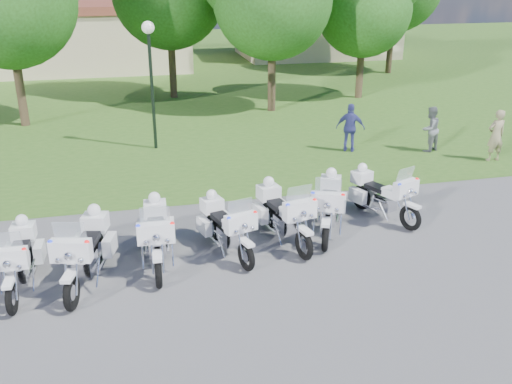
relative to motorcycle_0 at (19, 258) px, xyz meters
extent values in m
plane|color=#5E5E64|center=(5.76, 0.63, -0.68)|extent=(100.00, 100.00, 0.00)
cube|color=#325E1D|center=(5.76, 27.63, -0.67)|extent=(100.00, 48.00, 0.01)
torus|color=black|center=(-0.03, -1.00, -0.34)|extent=(0.16, 0.68, 0.68)
torus|color=black|center=(0.02, 0.72, -0.34)|extent=(0.16, 0.68, 0.68)
cube|color=white|center=(-0.03, -1.02, 0.01)|extent=(0.20, 0.45, 0.07)
cube|color=white|center=(-0.03, -0.77, 0.39)|extent=(0.74, 0.27, 0.41)
cube|color=silver|center=(-0.02, -0.71, 0.75)|extent=(0.57, 0.14, 0.38)
sphere|color=red|center=(0.30, -0.84, 0.58)|extent=(0.09, 0.09, 0.09)
cube|color=silver|center=(0.00, -0.12, -0.22)|extent=(0.36, 0.58, 0.35)
cube|color=white|center=(-0.01, -0.36, 0.14)|extent=(0.34, 0.54, 0.22)
cube|color=black|center=(0.01, 0.18, 0.12)|extent=(0.37, 0.64, 0.12)
cube|color=white|center=(0.32, 0.56, -0.17)|extent=(0.20, 0.53, 0.37)
cube|color=white|center=(-0.29, 0.58, -0.17)|extent=(0.20, 0.53, 0.37)
cube|color=white|center=(0.03, 0.75, 0.26)|extent=(0.50, 0.42, 0.33)
sphere|color=white|center=(0.03, 0.75, 0.52)|extent=(0.26, 0.26, 0.26)
torus|color=black|center=(1.08, -1.11, -0.31)|extent=(0.32, 0.75, 0.74)
torus|color=black|center=(1.53, 0.70, -0.31)|extent=(0.32, 0.75, 0.74)
cube|color=white|center=(1.08, -1.13, 0.07)|extent=(0.31, 0.52, 0.08)
cube|color=white|center=(1.14, -0.86, 0.48)|extent=(0.83, 0.45, 0.44)
cube|color=silver|center=(1.16, -0.80, 0.86)|extent=(0.63, 0.28, 0.41)
sphere|color=red|center=(1.47, -1.01, 0.69)|extent=(0.10, 0.10, 0.10)
sphere|color=#1426E5|center=(0.78, -0.84, 0.69)|extent=(0.10, 0.10, 0.10)
cube|color=silver|center=(1.31, -0.18, -0.18)|extent=(0.51, 0.69, 0.37)
cube|color=white|center=(1.25, -0.44, 0.20)|extent=(0.48, 0.64, 0.24)
cube|color=black|center=(1.39, 0.14, 0.18)|extent=(0.53, 0.75, 0.13)
cube|color=white|center=(1.81, 0.47, -0.13)|extent=(0.33, 0.60, 0.40)
cube|color=white|center=(1.17, 0.62, -0.13)|extent=(0.33, 0.60, 0.40)
cube|color=white|center=(1.54, 0.74, 0.33)|extent=(0.62, 0.55, 0.35)
sphere|color=white|center=(1.54, 0.74, 0.62)|extent=(0.29, 0.29, 0.29)
torus|color=black|center=(2.79, -0.64, -0.32)|extent=(0.18, 0.73, 0.72)
torus|color=black|center=(2.88, 1.19, -0.32)|extent=(0.18, 0.73, 0.72)
cube|color=white|center=(2.79, -0.66, 0.06)|extent=(0.22, 0.48, 0.08)
cube|color=white|center=(2.80, -0.40, 0.46)|extent=(0.79, 0.30, 0.43)
cube|color=silver|center=(2.80, -0.33, 0.83)|extent=(0.61, 0.16, 0.41)
sphere|color=red|center=(3.14, -0.48, 0.66)|extent=(0.10, 0.10, 0.10)
sphere|color=#1426E5|center=(2.45, -0.44, 0.66)|extent=(0.10, 0.10, 0.10)
cube|color=silver|center=(2.84, 0.29, -0.19)|extent=(0.40, 0.62, 0.37)
cube|color=white|center=(2.82, 0.04, 0.19)|extent=(0.37, 0.58, 0.24)
cube|color=black|center=(2.85, 0.62, 0.16)|extent=(0.40, 0.69, 0.13)
cube|color=white|center=(3.20, 1.01, -0.14)|extent=(0.22, 0.57, 0.39)
cube|color=white|center=(2.55, 1.04, -0.14)|extent=(0.22, 0.57, 0.39)
cube|color=white|center=(2.88, 1.22, 0.32)|extent=(0.54, 0.46, 0.35)
sphere|color=white|center=(2.88, 1.22, 0.60)|extent=(0.28, 0.28, 0.28)
torus|color=black|center=(4.72, -0.36, -0.34)|extent=(0.31, 0.68, 0.67)
torus|color=black|center=(4.25, 1.29, -0.34)|extent=(0.31, 0.68, 0.67)
cube|color=white|center=(4.73, -0.38, 0.01)|extent=(0.30, 0.48, 0.07)
cube|color=white|center=(4.66, -0.14, 0.38)|extent=(0.76, 0.43, 0.40)
cube|color=silver|center=(4.64, -0.08, 0.73)|extent=(0.58, 0.27, 0.38)
sphere|color=red|center=(4.98, -0.10, 0.57)|extent=(0.09, 0.09, 0.09)
sphere|color=#1426E5|center=(4.37, -0.28, 0.57)|extent=(0.09, 0.09, 0.09)
cube|color=silver|center=(4.48, 0.48, -0.22)|extent=(0.49, 0.64, 0.34)
cube|color=white|center=(4.55, 0.25, 0.13)|extent=(0.45, 0.59, 0.22)
cube|color=black|center=(4.40, 0.77, 0.11)|extent=(0.50, 0.69, 0.12)
cube|color=white|center=(4.58, 1.22, -0.17)|extent=(0.32, 0.55, 0.36)
cube|color=white|center=(4.00, 1.06, -0.17)|extent=(0.32, 0.55, 0.36)
cube|color=white|center=(4.24, 1.31, 0.25)|extent=(0.58, 0.52, 0.32)
sphere|color=white|center=(4.24, 1.31, 0.51)|extent=(0.26, 0.26, 0.26)
torus|color=black|center=(6.12, -0.17, -0.32)|extent=(0.28, 0.73, 0.72)
torus|color=black|center=(5.74, 1.62, -0.32)|extent=(0.28, 0.73, 0.72)
cube|color=white|center=(6.12, -0.19, 0.05)|extent=(0.29, 0.50, 0.08)
cube|color=white|center=(6.07, 0.08, 0.45)|extent=(0.81, 0.41, 0.43)
cube|color=silver|center=(6.05, 0.14, 0.83)|extent=(0.62, 0.25, 0.40)
sphere|color=red|center=(6.42, 0.08, 0.66)|extent=(0.10, 0.10, 0.10)
sphere|color=#1426E5|center=(5.74, -0.06, 0.66)|extent=(0.10, 0.10, 0.10)
cube|color=silver|center=(5.93, 0.75, -0.19)|extent=(0.48, 0.66, 0.37)
cube|color=white|center=(5.98, 0.50, 0.18)|extent=(0.45, 0.62, 0.24)
cube|color=black|center=(5.86, 1.06, 0.16)|extent=(0.49, 0.73, 0.13)
cube|color=white|center=(6.09, 1.53, -0.14)|extent=(0.30, 0.59, 0.39)
cube|color=white|center=(5.46, 1.40, -0.14)|extent=(0.30, 0.59, 0.39)
cube|color=white|center=(5.74, 1.65, 0.31)|extent=(0.59, 0.53, 0.34)
sphere|color=white|center=(5.74, 1.65, 0.59)|extent=(0.28, 0.28, 0.28)
torus|color=black|center=(6.74, 0.13, -0.32)|extent=(0.42, 0.73, 0.73)
torus|color=black|center=(7.46, 1.84, -0.32)|extent=(0.42, 0.73, 0.73)
cube|color=white|center=(6.73, 0.11, 0.07)|extent=(0.37, 0.52, 0.08)
cube|color=white|center=(6.83, 0.36, 0.47)|extent=(0.83, 0.55, 0.44)
cube|color=silver|center=(6.86, 0.42, 0.85)|extent=(0.61, 0.36, 0.41)
sphere|color=red|center=(7.13, 0.17, 0.68)|extent=(0.10, 0.10, 0.10)
sphere|color=#1426E5|center=(6.49, 0.44, 0.68)|extent=(0.10, 0.10, 0.10)
cube|color=silver|center=(7.11, 1.01, -0.19)|extent=(0.58, 0.71, 0.37)
cube|color=white|center=(7.01, 0.76, 0.20)|extent=(0.54, 0.66, 0.24)
cube|color=black|center=(7.24, 1.31, 0.17)|extent=(0.61, 0.77, 0.13)
cube|color=white|center=(7.70, 1.56, -0.13)|extent=(0.40, 0.60, 0.39)
cube|color=white|center=(7.10, 1.82, -0.13)|extent=(0.40, 0.60, 0.39)
cube|color=white|center=(7.47, 1.87, 0.33)|extent=(0.65, 0.61, 0.35)
sphere|color=white|center=(7.47, 1.87, 0.61)|extent=(0.28, 0.28, 0.28)
torus|color=black|center=(9.22, 0.71, -0.34)|extent=(0.38, 0.68, 0.68)
torus|color=black|center=(8.55, 2.30, -0.34)|extent=(0.38, 0.68, 0.68)
cube|color=white|center=(9.22, 0.69, 0.01)|extent=(0.34, 0.48, 0.07)
cube|color=white|center=(9.13, 0.93, 0.39)|extent=(0.77, 0.50, 0.40)
cube|color=silver|center=(9.10, 0.98, 0.74)|extent=(0.57, 0.33, 0.38)
sphere|color=red|center=(9.45, 0.99, 0.58)|extent=(0.09, 0.09, 0.09)
sphere|color=#1426E5|center=(8.85, 0.74, 0.58)|extent=(0.09, 0.09, 0.09)
cube|color=silver|center=(8.88, 1.52, -0.22)|extent=(0.54, 0.66, 0.34)
cube|color=white|center=(8.97, 1.30, 0.13)|extent=(0.50, 0.61, 0.22)
cube|color=black|center=(8.76, 1.80, 0.11)|extent=(0.56, 0.71, 0.12)
cube|color=white|center=(8.89, 2.28, -0.17)|extent=(0.37, 0.56, 0.36)
cube|color=white|center=(8.33, 2.04, -0.17)|extent=(0.37, 0.56, 0.36)
cube|color=white|center=(8.54, 2.33, 0.25)|extent=(0.60, 0.56, 0.32)
sphere|color=white|center=(8.54, 2.33, 0.52)|extent=(0.26, 0.26, 0.26)
cylinder|color=black|center=(3.38, 9.31, 1.41)|extent=(0.12, 0.12, 4.18)
sphere|color=white|center=(3.38, 9.31, 3.65)|extent=(0.44, 0.44, 0.44)
cylinder|color=#38281C|center=(-1.79, 13.89, 1.19)|extent=(0.36, 0.36, 3.72)
cylinder|color=#38281C|center=(4.89, 18.08, 1.20)|extent=(0.36, 0.36, 3.76)
cylinder|color=#38281C|center=(9.06, 14.14, 1.14)|extent=(0.36, 0.36, 3.64)
cylinder|color=#38281C|center=(14.14, 15.88, 0.91)|extent=(0.36, 0.36, 3.18)
sphere|color=#234914|center=(14.14, 15.88, 3.66)|extent=(4.63, 4.63, 4.63)
cylinder|color=#38281C|center=(18.84, 22.31, 1.26)|extent=(0.36, 0.36, 3.88)
cube|color=#C0B28B|center=(-0.24, 28.63, 1.12)|extent=(14.00, 8.00, 3.60)
cube|color=brown|center=(-0.24, 28.63, 3.17)|extent=(14.56, 8.32, 0.50)
cube|color=#C0B28B|center=(16.76, 30.63, 1.12)|extent=(11.00, 7.00, 3.60)
cube|color=brown|center=(16.76, 30.63, 3.17)|extent=(11.44, 7.28, 0.50)
imported|color=#958B65|center=(14.65, 5.18, 0.22)|extent=(0.68, 0.47, 1.80)
imported|color=slate|center=(13.02, 6.69, 0.15)|extent=(0.99, 0.91, 1.64)
imported|color=#373A84|center=(10.22, 7.34, 0.20)|extent=(1.11, 0.84, 1.75)
camera|label=1|loc=(2.41, -11.26, 5.59)|focal=40.00mm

